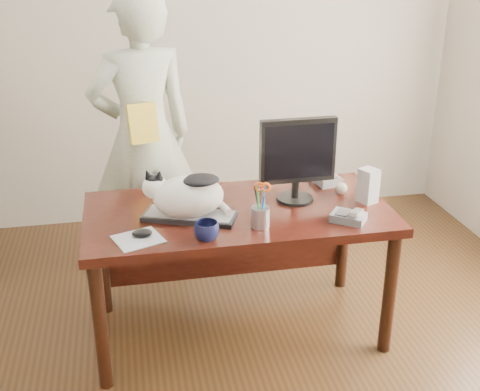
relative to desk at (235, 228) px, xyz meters
name	(u,v)px	position (x,y,z in m)	size (l,w,h in m)	color
room	(267,132)	(0.00, -0.68, 0.75)	(4.50, 4.50, 4.50)	black
desk	(235,228)	(0.00, 0.00, 0.00)	(1.60, 0.80, 0.75)	black
keyboard	(189,216)	(-0.26, -0.14, 0.16)	(0.50, 0.34, 0.03)	black
cat	(186,194)	(-0.28, -0.14, 0.28)	(0.45, 0.34, 0.26)	white
monitor	(298,156)	(0.33, -0.03, 0.41)	(0.41, 0.20, 0.46)	black
pen_cup	(260,214)	(0.07, -0.30, 0.21)	(0.12, 0.12, 0.24)	#97979C
mousepad	(138,239)	(-0.53, -0.33, 0.15)	(0.26, 0.25, 0.00)	#B8BDC5
mouse	(142,233)	(-0.51, -0.31, 0.17)	(0.11, 0.09, 0.04)	black
coffee_mug	(207,231)	(-0.21, -0.40, 0.19)	(0.12, 0.12, 0.09)	black
phone	(349,217)	(0.52, -0.33, 0.17)	(0.20, 0.20, 0.08)	#5D5D62
speaker	(368,186)	(0.70, -0.12, 0.24)	(0.11, 0.12, 0.19)	#A4A5A7
baseball	(341,188)	(0.60, 0.02, 0.18)	(0.07, 0.07, 0.07)	white
book_stack	(201,185)	(-0.15, 0.22, 0.18)	(0.23, 0.19, 0.07)	#431512
calculator	(326,179)	(0.57, 0.19, 0.17)	(0.16, 0.20, 0.05)	#5D5D62
person	(143,136)	(-0.44, 0.78, 0.31)	(0.67, 0.44, 1.83)	white
held_book	(143,123)	(-0.44, 0.61, 0.45)	(0.19, 0.14, 0.24)	yellow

